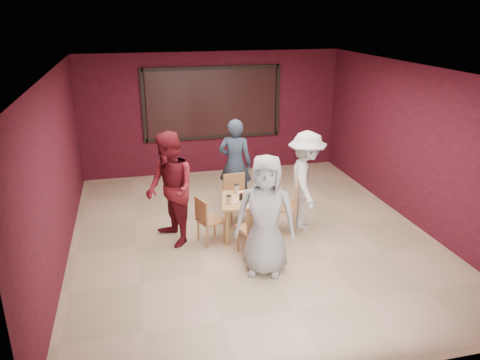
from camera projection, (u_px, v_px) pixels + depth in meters
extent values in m
plane|color=tan|center=(250.00, 234.00, 8.11)|extent=(7.00, 7.00, 0.00)
cube|color=black|center=(213.00, 103.00, 10.70)|extent=(3.00, 0.02, 1.50)
cube|color=tan|center=(248.00, 200.00, 7.84)|extent=(1.02, 1.02, 0.04)
cylinder|color=tan|center=(228.00, 211.00, 8.27)|extent=(0.06, 0.06, 0.64)
cylinder|color=tan|center=(266.00, 211.00, 8.28)|extent=(0.06, 0.06, 0.64)
cylinder|color=tan|center=(227.00, 228.00, 7.63)|extent=(0.06, 0.06, 0.64)
cylinder|color=tan|center=(269.00, 227.00, 7.64)|extent=(0.06, 0.06, 0.64)
cylinder|color=silver|center=(252.00, 205.00, 7.58)|extent=(0.22, 0.22, 0.01)
cone|color=#E6A451|center=(252.00, 204.00, 7.58)|extent=(0.20, 0.20, 0.02)
cylinder|color=beige|center=(260.00, 203.00, 7.51)|extent=(0.09, 0.09, 0.14)
cylinder|color=black|center=(261.00, 199.00, 7.49)|extent=(0.09, 0.09, 0.01)
cylinder|color=silver|center=(244.00, 193.00, 8.08)|extent=(0.22, 0.22, 0.01)
cone|color=#E6A451|center=(244.00, 193.00, 8.07)|extent=(0.20, 0.20, 0.02)
cylinder|color=beige|center=(236.00, 189.00, 8.10)|extent=(0.09, 0.09, 0.14)
cylinder|color=black|center=(236.00, 185.00, 8.08)|extent=(0.09, 0.09, 0.01)
cylinder|color=silver|center=(232.00, 201.00, 7.77)|extent=(0.22, 0.22, 0.01)
cone|color=#E6A451|center=(232.00, 200.00, 7.77)|extent=(0.20, 0.20, 0.02)
cylinder|color=beige|center=(229.00, 200.00, 7.62)|extent=(0.09, 0.09, 0.14)
cylinder|color=black|center=(229.00, 196.00, 7.60)|extent=(0.09, 0.09, 0.01)
cylinder|color=silver|center=(263.00, 198.00, 7.89)|extent=(0.22, 0.22, 0.01)
cone|color=#E6A451|center=(263.00, 197.00, 7.88)|extent=(0.20, 0.20, 0.02)
cylinder|color=beige|center=(266.00, 191.00, 7.99)|extent=(0.09, 0.09, 0.14)
cylinder|color=black|center=(266.00, 187.00, 7.97)|extent=(0.09, 0.09, 0.01)
cylinder|color=silver|center=(252.00, 197.00, 7.81)|extent=(0.06, 0.06, 0.10)
cylinder|color=silver|center=(250.00, 199.00, 7.76)|extent=(0.05, 0.05, 0.08)
cylinder|color=#BF340D|center=(244.00, 197.00, 7.75)|extent=(0.07, 0.07, 0.15)
cube|color=black|center=(243.00, 196.00, 7.81)|extent=(0.14, 0.10, 0.11)
cube|color=#AC7642|center=(253.00, 228.00, 7.32)|extent=(0.53, 0.53, 0.04)
cylinder|color=#AC7642|center=(257.00, 235.00, 7.62)|extent=(0.04, 0.04, 0.43)
cylinder|color=#AC7642|center=(238.00, 240.00, 7.47)|extent=(0.04, 0.04, 0.43)
cylinder|color=#AC7642|center=(269.00, 244.00, 7.33)|extent=(0.04, 0.04, 0.43)
cylinder|color=#AC7642|center=(249.00, 249.00, 7.17)|extent=(0.04, 0.04, 0.43)
cube|color=#AC7642|center=(260.00, 218.00, 7.06)|extent=(0.43, 0.14, 0.42)
cube|color=#AC7642|center=(237.00, 199.00, 8.51)|extent=(0.45, 0.45, 0.04)
cylinder|color=#AC7642|center=(232.00, 215.00, 8.39)|extent=(0.04, 0.04, 0.40)
cylinder|color=#AC7642|center=(249.00, 212.00, 8.49)|extent=(0.04, 0.04, 0.40)
cylinder|color=#AC7642|center=(226.00, 208.00, 8.69)|extent=(0.04, 0.04, 0.40)
cylinder|color=#AC7642|center=(243.00, 206.00, 8.79)|extent=(0.04, 0.04, 0.40)
cube|color=#AC7642|center=(234.00, 184.00, 8.60)|extent=(0.41, 0.08, 0.39)
cube|color=#AC7642|center=(211.00, 220.00, 7.72)|extent=(0.50, 0.50, 0.04)
cylinder|color=#AC7642|center=(224.00, 233.00, 7.75)|extent=(0.03, 0.03, 0.38)
cylinder|color=#AC7642|center=(215.00, 226.00, 8.00)|extent=(0.03, 0.03, 0.38)
cylinder|color=#AC7642|center=(208.00, 237.00, 7.59)|extent=(0.03, 0.03, 0.38)
cylinder|color=#AC7642|center=(198.00, 230.00, 7.84)|extent=(0.03, 0.03, 0.38)
cube|color=#AC7642|center=(201.00, 210.00, 7.55)|extent=(0.16, 0.38, 0.37)
cube|color=#AC7642|center=(284.00, 207.00, 8.09)|extent=(0.57, 0.57, 0.04)
cylinder|color=#AC7642|center=(273.00, 215.00, 8.36)|extent=(0.04, 0.04, 0.44)
cylinder|color=#AC7642|center=(273.00, 223.00, 8.02)|extent=(0.04, 0.04, 0.44)
cylinder|color=#AC7642|center=(294.00, 216.00, 8.33)|extent=(0.04, 0.04, 0.44)
cylinder|color=#AC7642|center=(294.00, 224.00, 7.99)|extent=(0.04, 0.04, 0.44)
cube|color=#AC7642|center=(296.00, 194.00, 7.99)|extent=(0.18, 0.43, 0.43)
imported|color=#979797|center=(265.00, 215.00, 6.68)|extent=(1.03, 0.86, 1.80)
imported|color=#29384A|center=(235.00, 164.00, 8.98)|extent=(0.75, 0.63, 1.76)
imported|color=maroon|center=(170.00, 190.00, 7.53)|extent=(0.95, 1.09, 1.89)
imported|color=silver|center=(306.00, 181.00, 8.11)|extent=(0.91, 1.26, 1.75)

